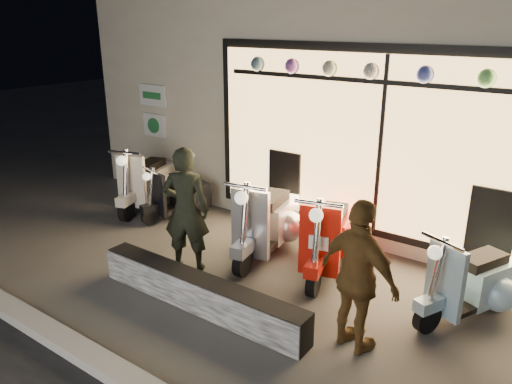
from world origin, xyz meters
TOP-DOWN VIEW (x-y plane):
  - ground at (0.00, 0.00)m, footprint 40.00×40.00m
  - kerb at (0.00, -2.00)m, footprint 40.00×0.25m
  - shop_building at (0.00, 4.98)m, footprint 10.20×6.23m
  - graffiti_barrier at (-0.21, -0.65)m, footprint 2.85×0.28m
  - scooter_silver at (-0.43, 1.09)m, footprint 0.72×1.65m
  - scooter_red at (0.50, 1.16)m, footprint 0.77×1.59m
  - scooter_black at (-2.34, 1.35)m, footprint 0.61×1.25m
  - scooter_cream at (-3.20, 1.39)m, footprint 0.82×1.56m
  - scooter_blue at (2.37, 1.09)m, footprint 0.84×1.39m
  - man at (-0.99, 0.00)m, footprint 0.72×0.63m
  - woman at (1.55, -0.28)m, footprint 1.01×0.64m

SIDE VIEW (x-z plane):
  - ground at x=0.00m, z-range 0.00..0.00m
  - kerb at x=0.00m, z-range 0.00..0.12m
  - graffiti_barrier at x=-0.21m, z-range 0.00..0.40m
  - scooter_black at x=-2.34m, z-range -0.09..0.80m
  - scooter_blue at x=2.37m, z-range -0.10..0.92m
  - scooter_cream at x=-3.20m, z-range -0.11..1.01m
  - scooter_red at x=0.50m, z-range -0.11..1.02m
  - scooter_silver at x=-0.43m, z-range -0.12..1.05m
  - woman at x=1.55m, z-range 0.00..1.60m
  - man at x=-0.99m, z-range 0.00..1.67m
  - shop_building at x=0.00m, z-range 0.00..4.20m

